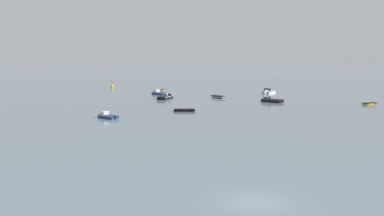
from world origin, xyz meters
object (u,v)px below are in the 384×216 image
motorboat_moored_0 (268,93)px  rowboat_moored_3 (163,90)px  motorboat_moored_3 (157,93)px  rowboat_moored_1 (184,110)px  rowboat_moored_4 (218,97)px  motorboat_moored_2 (269,101)px  channel_buoy (112,86)px  motorboat_moored_4 (167,97)px  motorboat_moored_1 (106,116)px  rowboat_moored_2 (369,104)px

motorboat_moored_0 → rowboat_moored_3: (-22.54, 18.40, -0.17)m
motorboat_moored_3 → rowboat_moored_3: size_ratio=1.44×
rowboat_moored_1 → motorboat_moored_3: (4.03, 33.14, 0.10)m
motorboat_moored_0 → rowboat_moored_4: motorboat_moored_0 is taller
motorboat_moored_2 → channel_buoy: channel_buoy is taller
motorboat_moored_4 → channel_buoy: size_ratio=2.43×
motorboat_moored_2 → rowboat_moored_1: bearing=80.5°
motorboat_moored_2 → motorboat_moored_3: bearing=5.3°
motorboat_moored_1 → motorboat_moored_4: bearing=-64.1°
channel_buoy → motorboat_moored_2: bearing=-63.5°
rowboat_moored_2 → rowboat_moored_4: rowboat_moored_4 is taller
motorboat_moored_1 → motorboat_moored_3: motorboat_moored_3 is taller
motorboat_moored_4 → motorboat_moored_3: bearing=35.8°
rowboat_moored_2 → rowboat_moored_1: bearing=-8.9°
motorboat_moored_1 → rowboat_moored_2: (52.89, 0.34, -0.08)m
motorboat_moored_0 → rowboat_moored_1: bearing=-0.1°
motorboat_moored_2 → rowboat_moored_4: bearing=0.5°
motorboat_moored_1 → channel_buoy: size_ratio=1.89×
rowboat_moored_3 → motorboat_moored_2: bearing=52.8°
motorboat_moored_1 → motorboat_moored_3: (18.52, 36.31, 0.04)m
motorboat_moored_2 → rowboat_moored_3: motorboat_moored_2 is taller
motorboat_moored_4 → rowboat_moored_3: size_ratio=1.59×
motorboat_moored_3 → rowboat_moored_3: motorboat_moored_3 is taller
rowboat_moored_2 → motorboat_moored_1: bearing=-4.3°
motorboat_moored_3 → rowboat_moored_2: size_ratio=1.31×
motorboat_moored_2 → rowboat_moored_3: bearing=-9.7°
rowboat_moored_3 → motorboat_moored_1: bearing=5.7°
rowboat_moored_2 → rowboat_moored_3: (-29.95, 46.52, -0.02)m
motorboat_moored_1 → rowboat_moored_1: 14.83m
rowboat_moored_3 → channel_buoy: channel_buoy is taller
motorboat_moored_0 → motorboat_moored_4: (-27.72, -2.96, -0.05)m
motorboat_moored_0 → motorboat_moored_1: bearing=-7.2°
rowboat_moored_1 → rowboat_moored_3: (8.46, 43.68, -0.03)m
motorboat_moored_2 → motorboat_moored_4: (-18.69, 13.79, 0.02)m
motorboat_moored_0 → motorboat_moored_2: motorboat_moored_0 is taller
motorboat_moored_1 → motorboat_moored_2: bearing=-101.5°
motorboat_moored_1 → rowboat_moored_2: size_ratio=1.12×
motorboat_moored_3 → rowboat_moored_2: (34.37, -35.98, -0.11)m
motorboat_moored_1 → rowboat_moored_3: (22.94, 46.85, -0.09)m
motorboat_moored_2 → motorboat_moored_0: bearing=-59.1°
motorboat_moored_1 → channel_buoy: (11.41, 61.83, 0.22)m
motorboat_moored_3 → channel_buoy: bearing=-9.1°
motorboat_moored_0 → motorboat_moored_1: (-45.48, -28.46, -0.07)m
motorboat_moored_1 → motorboat_moored_3: size_ratio=0.86×
rowboat_moored_1 → rowboat_moored_2: (38.41, -2.84, -0.01)m
motorboat_moored_0 → motorboat_moored_3: 28.08m
motorboat_moored_3 → channel_buoy: 26.49m
motorboat_moored_0 → rowboat_moored_2: size_ratio=1.40×
rowboat_moored_3 → channel_buoy: (-11.53, 14.98, 0.31)m
motorboat_moored_0 → rowboat_moored_2: bearing=65.5°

